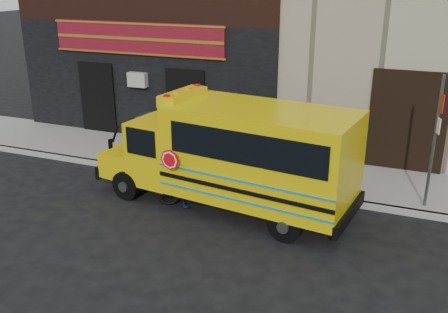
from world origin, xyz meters
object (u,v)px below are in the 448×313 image
school_bus (237,153)px  sign_pole (435,140)px  bicycle (186,189)px  cyclist (185,179)px

school_bus → sign_pole: size_ratio=2.02×
school_bus → bicycle: bearing=-163.9°
school_bus → cyclist: bearing=-160.4°
school_bus → bicycle: 1.68m
sign_pole → bicycle: 6.31m
bicycle → cyclist: bearing=177.9°
sign_pole → school_bus: bearing=-160.5°
cyclist → bicycle: bearing=-6.4°
sign_pole → cyclist: 6.25m
sign_pole → cyclist: sign_pole is taller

